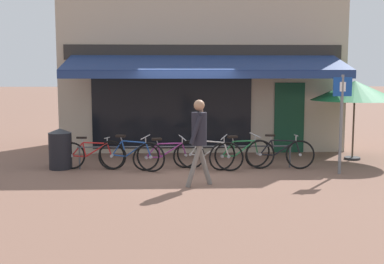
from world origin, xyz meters
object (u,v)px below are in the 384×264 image
litter_bin (60,149)px  bicycle_silver (209,154)px  bicycle_blue (131,155)px  bicycle_black (280,153)px  pedestrian_adult (199,132)px  bicycle_green (240,154)px  cafe_parasol (355,91)px  bicycle_purple (166,155)px  parking_sign (341,114)px  bicycle_red (92,155)px

litter_bin → bicycle_silver: bearing=-4.7°
bicycle_blue → bicycle_black: size_ratio=0.99×
pedestrian_adult → litter_bin: size_ratio=1.80×
bicycle_green → cafe_parasol: cafe_parasol is taller
bicycle_purple → bicycle_black: 2.84m
litter_bin → cafe_parasol: size_ratio=0.43×
parking_sign → cafe_parasol: bearing=61.9°
bicycle_purple → pedestrian_adult: 2.04m
bicycle_blue → bicycle_purple: bicycle_blue is taller
bicycle_green → litter_bin: (-4.47, 0.20, 0.13)m
bicycle_blue → litter_bin: 1.82m
bicycle_black → parking_sign: (1.28, -0.68, 1.05)m
bicycle_blue → litter_bin: litter_bin is taller
bicycle_blue → bicycle_green: (2.69, 0.12, -0.01)m
bicycle_blue → cafe_parasol: 6.34m
pedestrian_adult → cafe_parasol: (4.43, 3.01, 0.76)m
bicycle_silver → cafe_parasol: (4.09, 1.37, 1.51)m
bicycle_red → bicycle_blue: bearing=-7.6°
bicycle_blue → bicycle_silver: (1.91, 0.02, -0.00)m
bicycle_silver → litter_bin: litter_bin is taller
bicycle_red → cafe_parasol: bearing=15.4°
bicycle_purple → litter_bin: litter_bin is taller
bicycle_purple → pedestrian_adult: bearing=-85.6°
bicycle_green → litter_bin: 4.48m
bicycle_green → bicycle_black: (1.00, 0.01, 0.00)m
bicycle_purple → bicycle_green: bicycle_green is taller
bicycle_red → bicycle_black: (4.69, -0.12, 0.02)m
bicycle_red → bicycle_green: 3.69m
bicycle_purple → cafe_parasol: bearing=-4.2°
bicycle_blue → bicycle_silver: bearing=21.4°
pedestrian_adult → bicycle_purple: bearing=105.6°
bicycle_purple → parking_sign: (4.11, -0.67, 1.07)m
bicycle_silver → bicycle_black: 1.78m
bicycle_blue → bicycle_black: bearing=22.9°
bicycle_silver → litter_bin: 3.71m
pedestrian_adult → litter_bin: 3.93m
bicycle_red → bicycle_purple: bearing=2.1°
bicycle_purple → bicycle_black: (2.84, 0.01, 0.02)m
bicycle_silver → pedestrian_adult: bearing=-79.7°
pedestrian_adult → bicycle_green: bearing=50.5°
parking_sign → bicycle_blue: bearing=173.6°
bicycle_blue → bicycle_black: 3.69m
bicycle_purple → parking_sign: size_ratio=0.71×
cafe_parasol → pedestrian_adult: bearing=-145.8°
bicycle_red → pedestrian_adult: pedestrian_adult is taller
bicycle_green → pedestrian_adult: size_ratio=0.90×
parking_sign → bicycle_silver: bearing=169.3°
pedestrian_adult → bicycle_black: bearing=32.7°
bicycle_black → bicycle_blue: bearing=-173.8°
bicycle_green → bicycle_black: size_ratio=0.97×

